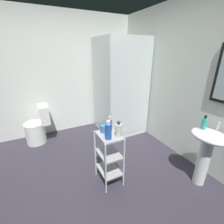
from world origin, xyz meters
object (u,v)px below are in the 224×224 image
Objects in this scene: pedestal_sink at (207,147)px; storage_cart at (109,154)px; toilet at (38,128)px; hand_soap_bottle at (204,123)px; shower_stall at (118,112)px; lotion_bottle_white at (118,130)px; rinse_cup at (103,129)px; conditioner_bottle_purple at (110,124)px; shampoo_bottle_blue at (108,131)px.

storage_cart is (-0.61, -1.11, -0.14)m from pedestal_sink.
toilet is 4.24× the size of hand_soap_bottle.
lotion_bottle_white is at bearing -28.57° from shower_stall.
storage_cart is (1.25, -0.82, -0.03)m from shower_stall.
hand_soap_bottle is at bearing 65.32° from storage_cart.
rinse_cup reaches higher than storage_cart.
pedestal_sink is 1.29m from conditioner_bottle_purple.
conditioner_bottle_purple is (-0.19, 0.12, -0.02)m from shampoo_bottle_blue.
toilet is 1.73m from rinse_cup.
shower_stall is 11.17× the size of hand_soap_bottle.
hand_soap_bottle is 0.89× the size of conditioner_bottle_purple.
hand_soap_bottle is at bearing 69.69° from shampoo_bottle_blue.
storage_cart is 1.30m from hand_soap_bottle.
lotion_bottle_white is (-0.41, -1.01, -0.06)m from hand_soap_bottle.
shampoo_bottle_blue is 0.19m from rinse_cup.
pedestal_sink is at bearing 55.42° from conditioner_bottle_purple.
hand_soap_bottle is 0.87× the size of lotion_bottle_white.
shampoo_bottle_blue reaches higher than storage_cart.
toilet is 3.18× the size of shampoo_bottle_blue.
shower_stall reaches higher than pedestal_sink.
lotion_bottle_white reaches higher than rinse_cup.
pedestal_sink is at bearing 63.31° from lotion_bottle_white.
toilet is at bearing -136.94° from hand_soap_bottle.
shower_stall is at bearing 146.72° from storage_cart.
shower_stall is 20.92× the size of rinse_cup.
hand_soap_bottle is at bearing 43.06° from toilet.
storage_cart is 0.41m from conditioner_bottle_purple.
storage_cart is 0.37m from rinse_cup.
lotion_bottle_white is (1.65, 0.92, 0.52)m from toilet.
shower_stall reaches higher than toilet.
pedestal_sink is 8.47× the size of rinse_cup.
toilet is at bearing -152.04° from storage_cart.
storage_cart is at bearing -114.68° from hand_soap_bottle.
shower_stall is 1.47m from rinse_cup.
shampoo_bottle_blue is at bearing -94.21° from lotion_bottle_white.
conditioner_bottle_purple is (-0.11, 0.07, 0.39)m from storage_cart.
pedestal_sink is 3.39× the size of shampoo_bottle_blue.
shampoo_bottle_blue is (1.34, -0.87, 0.38)m from shower_stall.
hand_soap_bottle is 1.29m from rinse_cup.
conditioner_bottle_purple is (-0.62, -1.03, -0.06)m from hand_soap_bottle.
storage_cart is (1.56, 0.83, 0.12)m from toilet.
lotion_bottle_white is (1.35, -0.73, 0.37)m from shower_stall.
shower_stall reaches higher than rinse_cup.
lotion_bottle_white reaches higher than toilet.
conditioner_bottle_purple is 2.10× the size of rinse_cup.
shower_stall reaches higher than storage_cart.
toilet is at bearing -154.48° from shampoo_bottle_blue.
shower_stall is 9.97× the size of conditioner_bottle_purple.
pedestal_sink is at bearing 8.90° from shower_stall.
rinse_cup is (1.46, 0.80, 0.47)m from toilet.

